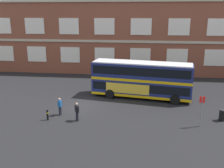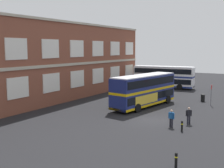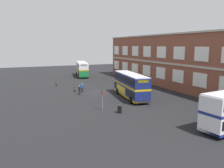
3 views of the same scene
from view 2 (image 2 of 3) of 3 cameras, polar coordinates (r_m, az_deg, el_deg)
name	(u,v)px [view 2 (image 2 of 3)]	position (r m, az deg, el deg)	size (l,w,h in m)	color
ground_plane	(134,118)	(30.83, 4.45, -6.78)	(120.00, 120.00, 0.00)	black
brick_terminal_building	(28,63)	(39.88, -16.39, 4.00)	(48.50, 8.19, 11.11)	brown
double_decker_middle	(144,90)	(36.38, 6.49, -1.19)	(11.27, 4.28, 4.07)	navy
double_decker_far	(163,77)	(53.91, 10.26, 1.48)	(3.66, 11.20, 4.07)	silver
waiting_passenger	(171,118)	(27.55, 11.80, -6.62)	(0.31, 0.64, 1.70)	black
second_passenger	(189,115)	(29.03, 15.12, -6.01)	(0.51, 0.54, 1.70)	black
bus_stand_flag	(211,93)	(39.11, 19.24, -1.73)	(0.44, 0.10, 2.70)	slate
station_litter_bin	(203,98)	(41.75, 17.72, -2.67)	(0.60, 0.60, 1.03)	black
safety_bollard_west	(182,126)	(26.59, 13.83, -8.16)	(0.19, 0.19, 0.95)	black
safety_bollard_east	(176,160)	(18.88, 12.71, -14.60)	(0.19, 0.19, 0.95)	black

